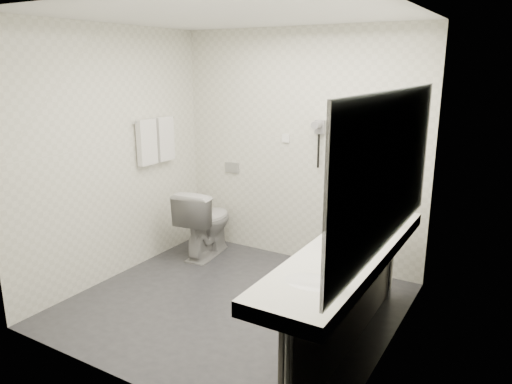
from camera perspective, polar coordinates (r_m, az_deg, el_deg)
The scene contains 29 objects.
floor at distance 4.50m, azimuth -2.69°, elevation -13.19°, with size 2.80×2.80×0.00m, color #2B2C31.
ceiling at distance 3.99m, azimuth -3.15°, elevation 20.34°, with size 2.80×2.80×0.00m, color white.
wall_back at distance 5.18m, azimuth 5.09°, elevation 5.19°, with size 2.80×2.80×0.00m, color silver.
wall_front at distance 3.10m, azimuth -16.26°, elevation -2.01°, with size 2.80×2.80×0.00m, color silver.
wall_left at distance 4.97m, azimuth -16.54°, elevation 4.20°, with size 2.60×2.60×0.00m, color silver.
wall_right at distance 3.51m, azimuth 16.51°, elevation -0.07°, with size 2.60×2.60×0.00m, color silver.
vanity_counter at distance 3.55m, azimuth 10.82°, elevation -7.25°, with size 0.55×2.20×0.10m, color white.
vanity_panel at distance 3.72m, azimuth 10.87°, elevation -13.40°, with size 0.03×2.15×0.75m, color gray.
vanity_post_far at distance 4.62m, azimuth 15.71°, elevation -7.90°, with size 0.06×0.06×0.75m, color silver.
mirror at distance 3.28m, azimuth 15.63°, elevation 2.55°, with size 0.02×2.20×1.05m, color #B2BCC6.
basin_near at distance 2.98m, azimuth 6.46°, elevation -10.81°, with size 0.40×0.31×0.05m, color white.
basin_far at distance 4.12m, azimuth 13.97°, elevation -3.75°, with size 0.40×0.31×0.05m, color white.
faucet_near at distance 2.87m, azimuth 10.10°, elevation -9.96°, with size 0.04×0.04×0.15m, color silver.
faucet_far at distance 4.04m, azimuth 16.69°, elevation -2.95°, with size 0.04×0.04×0.15m, color silver.
soap_bottle_a at distance 3.45m, azimuth 11.42°, elevation -6.05°, with size 0.05×0.05×0.11m, color beige.
soap_bottle_b at distance 3.64m, azimuth 10.94°, elevation -5.07°, with size 0.07×0.07×0.09m, color beige.
glass_left at distance 3.70m, azimuth 13.78°, elevation -4.75°, with size 0.06×0.06×0.11m, color silver.
toilet at distance 5.48m, azimuth -6.01°, elevation -3.53°, with size 0.44×0.78×0.79m, color white.
flush_plate at distance 5.64m, azimuth -2.86°, elevation 2.92°, with size 0.18×0.02×0.12m, color #B2B5BA.
pedal_bin at distance 4.95m, azimuth 6.67°, elevation -8.84°, with size 0.19×0.19×0.27m, color #B2B5BA.
bin_lid at distance 4.89m, azimuth 6.72°, elevation -7.31°, with size 0.19×0.19×0.01m, color #B2B5BA.
towel_rail at distance 5.27m, azimuth -12.02°, elevation 8.39°, with size 0.02×0.02×0.62m, color silver.
towel_near at distance 5.19m, azimuth -12.85°, elevation 5.79°, with size 0.07×0.24×0.48m, color white.
towel_far at distance 5.40m, azimuth -10.81°, elevation 6.24°, with size 0.07×0.24×0.48m, color white.
dryer_cradle at distance 5.02m, azimuth 7.60°, elevation 7.68°, with size 0.10×0.04×0.14m, color gray.
dryer_barrel at distance 4.95m, azimuth 7.29°, elevation 7.94°, with size 0.08×0.08×0.14m, color gray.
dryer_cord at distance 5.04m, azimuth 7.43°, elevation 4.84°, with size 0.02×0.02×0.35m, color black.
switch_plate_a at distance 5.22m, azimuth 3.56°, elevation 6.40°, with size 0.09×0.02×0.09m, color white.
switch_plate_b at distance 4.94m, azimuth 10.83°, elevation 5.69°, with size 0.09×0.02×0.09m, color white.
Camera 1 is at (2.20, -3.31, 2.12)m, focal length 33.63 mm.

